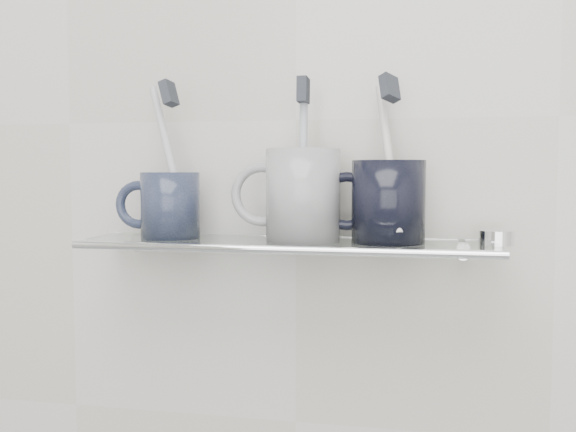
% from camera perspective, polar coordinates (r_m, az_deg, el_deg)
% --- Properties ---
extents(wall_back, '(2.50, 0.00, 2.50)m').
position_cam_1_polar(wall_back, '(0.84, 0.71, 8.53)').
color(wall_back, beige).
rests_on(wall_back, ground).
extents(shelf_glass, '(0.50, 0.12, 0.01)m').
position_cam_1_polar(shelf_glass, '(0.78, -0.14, -2.51)').
color(shelf_glass, silver).
rests_on(shelf_glass, wall_back).
extents(shelf_rail, '(0.50, 0.01, 0.01)m').
position_cam_1_polar(shelf_rail, '(0.72, -1.02, -3.01)').
color(shelf_rail, silver).
rests_on(shelf_rail, shelf_glass).
extents(bracket_left, '(0.02, 0.03, 0.02)m').
position_cam_1_polar(bracket_left, '(0.89, -12.94, -2.50)').
color(bracket_left, silver).
rests_on(bracket_left, wall_back).
extents(bracket_right, '(0.02, 0.03, 0.02)m').
position_cam_1_polar(bracket_right, '(0.81, 15.23, -3.15)').
color(bracket_right, silver).
rests_on(bracket_right, wall_back).
extents(mug_left, '(0.08, 0.08, 0.08)m').
position_cam_1_polar(mug_left, '(0.82, -10.42, 0.95)').
color(mug_left, black).
rests_on(mug_left, shelf_glass).
extents(mug_left_handle, '(0.06, 0.01, 0.06)m').
position_cam_1_polar(mug_left_handle, '(0.84, -13.15, 0.98)').
color(mug_left_handle, black).
rests_on(mug_left_handle, mug_left).
extents(toothbrush_left, '(0.07, 0.04, 0.18)m').
position_cam_1_polar(toothbrush_left, '(0.82, -10.47, 5.12)').
color(toothbrush_left, '#B8B8BA').
rests_on(toothbrush_left, mug_left).
extents(bristles_left, '(0.02, 0.03, 0.03)m').
position_cam_1_polar(bristles_left, '(0.83, -10.55, 10.67)').
color(bristles_left, '#282C33').
rests_on(bristles_left, toothbrush_left).
extents(mug_center, '(0.09, 0.09, 0.11)m').
position_cam_1_polar(mug_center, '(0.77, 1.35, 1.89)').
color(mug_center, white).
rests_on(mug_center, shelf_glass).
extents(mug_center_handle, '(0.08, 0.01, 0.08)m').
position_cam_1_polar(mug_center_handle, '(0.78, -2.33, 1.92)').
color(mug_center_handle, white).
rests_on(mug_center_handle, mug_center).
extents(toothbrush_center, '(0.01, 0.03, 0.19)m').
position_cam_1_polar(toothbrush_center, '(0.77, 1.35, 5.25)').
color(toothbrush_center, '#98A2AF').
rests_on(toothbrush_center, mug_center).
extents(bristles_center, '(0.01, 0.02, 0.03)m').
position_cam_1_polar(bristles_center, '(0.78, 1.36, 11.13)').
color(bristles_center, '#282C33').
rests_on(bristles_center, toothbrush_center).
extents(mug_right, '(0.10, 0.10, 0.10)m').
position_cam_1_polar(mug_right, '(0.76, 8.91, 1.28)').
color(mug_right, black).
rests_on(mug_right, shelf_glass).
extents(mug_right_handle, '(0.07, 0.01, 0.07)m').
position_cam_1_polar(mug_right_handle, '(0.77, 5.24, 1.32)').
color(mug_right_handle, black).
rests_on(mug_right_handle, mug_right).
extents(toothbrush_right, '(0.04, 0.09, 0.18)m').
position_cam_1_polar(toothbrush_right, '(0.76, 8.95, 5.22)').
color(toothbrush_right, beige).
rests_on(toothbrush_right, mug_right).
extents(bristles_right, '(0.03, 0.03, 0.04)m').
position_cam_1_polar(bristles_right, '(0.77, 9.02, 11.18)').
color(bristles_right, '#282C33').
rests_on(bristles_right, toothbrush_right).
extents(chrome_cap, '(0.04, 0.04, 0.02)m').
position_cam_1_polar(chrome_cap, '(0.77, 18.04, -1.84)').
color(chrome_cap, silver).
rests_on(chrome_cap, shelf_glass).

